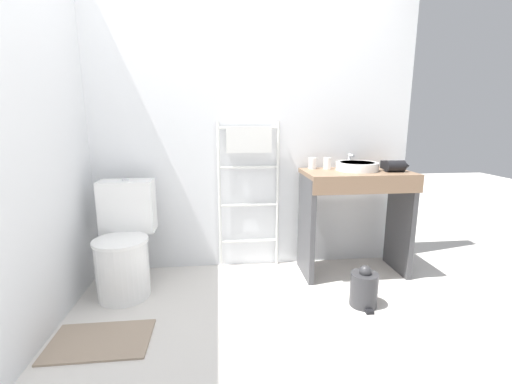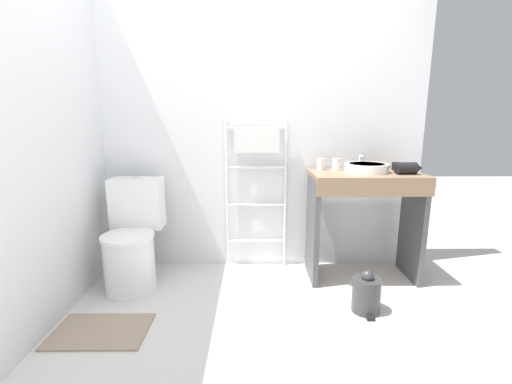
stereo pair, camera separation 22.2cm
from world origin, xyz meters
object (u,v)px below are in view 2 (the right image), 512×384
at_px(toilet, 132,241).
at_px(hair_dryer, 407,168).
at_px(sink_basin, 367,168).
at_px(cup_near_wall, 321,164).
at_px(trash_bin, 366,294).
at_px(towel_radiator, 256,164).
at_px(cup_near_edge, 336,164).

distance_m(toilet, hair_dryer, 2.13).
xyz_separation_m(toilet, sink_basin, (1.79, 0.16, 0.54)).
distance_m(cup_near_wall, trash_bin, 1.05).
distance_m(towel_radiator, cup_near_edge, 0.64).
bearing_deg(cup_near_edge, towel_radiator, 173.00).
relative_size(toilet, sink_basin, 2.46).
relative_size(cup_near_wall, trash_bin, 0.32).
xyz_separation_m(cup_near_edge, trash_bin, (0.08, -0.65, -0.77)).
bearing_deg(cup_near_wall, toilet, -169.06).
height_order(towel_radiator, trash_bin, towel_radiator).
distance_m(toilet, trash_bin, 1.72).
bearing_deg(trash_bin, sink_basin, 76.78).
relative_size(cup_near_edge, trash_bin, 0.32).
xyz_separation_m(sink_basin, cup_near_wall, (-0.33, 0.13, 0.01)).
height_order(toilet, cup_near_wall, cup_near_wall).
bearing_deg(hair_dryer, towel_radiator, 166.40).
height_order(hair_dryer, trash_bin, hair_dryer).
distance_m(sink_basin, hair_dryer, 0.29).
distance_m(cup_near_wall, hair_dryer, 0.64).
relative_size(cup_near_wall, cup_near_edge, 0.99).
bearing_deg(cup_near_edge, sink_basin, -24.95).
relative_size(toilet, trash_bin, 2.81).
bearing_deg(cup_near_wall, sink_basin, -20.95).
distance_m(cup_near_edge, trash_bin, 1.01).
bearing_deg(hair_dryer, toilet, -178.27).
height_order(towel_radiator, hair_dryer, towel_radiator).
bearing_deg(towel_radiator, hair_dryer, -13.60).
bearing_deg(towel_radiator, toilet, -160.52).
relative_size(towel_radiator, cup_near_edge, 13.17).
height_order(toilet, sink_basin, sink_basin).
relative_size(cup_near_wall, hair_dryer, 0.48).
xyz_separation_m(towel_radiator, cup_near_wall, (0.52, -0.05, 0.00)).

